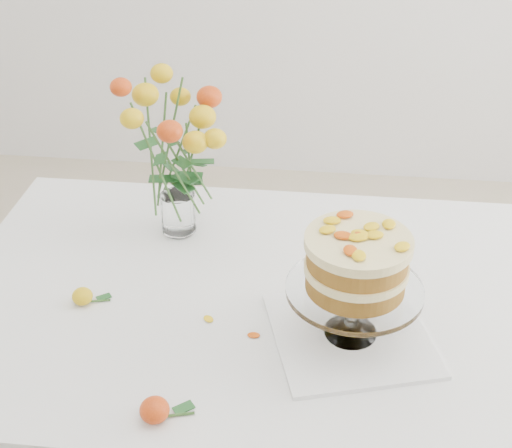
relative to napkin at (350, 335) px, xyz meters
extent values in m
cube|color=tan|center=(-0.17, 0.12, -0.03)|extent=(1.40, 0.90, 0.04)
cylinder|color=tan|center=(-0.79, 0.49, -0.41)|extent=(0.06, 0.06, 0.71)
cylinder|color=tan|center=(0.45, 0.49, -0.41)|extent=(0.06, 0.06, 0.71)
cube|color=white|center=(-0.17, 0.12, -0.01)|extent=(1.42, 0.92, 0.01)
cube|color=white|center=(-0.17, 0.58, -0.11)|extent=(1.42, 0.01, 0.20)
cube|color=white|center=(0.00, 0.00, 0.00)|extent=(0.38, 0.38, 0.01)
cylinder|color=white|center=(0.00, 0.00, 0.07)|extent=(0.03, 0.03, 0.09)
cylinder|color=white|center=(0.00, 0.00, 0.12)|extent=(0.27, 0.27, 0.01)
cylinder|color=olive|center=(0.00, 0.00, 0.14)|extent=(0.21, 0.21, 0.04)
cylinder|color=#FFEDA4|center=(0.00, 0.00, 0.17)|extent=(0.22, 0.22, 0.02)
cylinder|color=olive|center=(0.00, 0.00, 0.20)|extent=(0.21, 0.21, 0.04)
cylinder|color=#FFEDA4|center=(0.00, 0.00, 0.23)|extent=(0.23, 0.23, 0.02)
cylinder|color=white|center=(-0.42, 0.34, 0.00)|extent=(0.07, 0.07, 0.01)
cylinder|color=white|center=(-0.42, 0.34, 0.05)|extent=(0.09, 0.09, 0.10)
ellipsoid|color=gold|center=(-0.57, 0.04, 0.01)|extent=(0.04, 0.04, 0.04)
cylinder|color=#355E25|center=(-0.54, 0.05, 0.00)|extent=(0.05, 0.02, 0.00)
ellipsoid|color=#B93009|center=(-0.34, -0.26, 0.02)|extent=(0.05, 0.05, 0.05)
cylinder|color=#355E25|center=(-0.31, -0.25, 0.00)|extent=(0.06, 0.02, 0.01)
ellipsoid|color=yellow|center=(-0.29, 0.02, 0.00)|extent=(0.03, 0.02, 0.00)
ellipsoid|color=yellow|center=(-0.19, -0.02, 0.00)|extent=(0.03, 0.02, 0.00)
camera|label=1|loc=(-0.06, -1.11, 0.97)|focal=50.00mm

